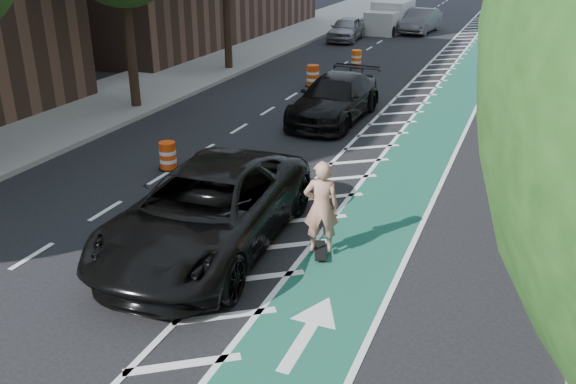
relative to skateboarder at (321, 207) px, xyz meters
The scene contains 16 objects.
ground 2.55m from the skateboarder, behind, with size 120.00×120.00×0.00m, color black.
bike_lane 10.15m from the skateboarder, 86.02° to the left, with size 2.00×90.00×0.01m, color #164F43.
buffer_strip 10.16m from the skateboarder, 94.54° to the left, with size 1.40×90.00×0.01m, color silver.
sidewalk_left 15.55m from the skateboarder, 139.52° to the left, with size 5.00×90.00×0.15m, color gray.
curb_right 11.18m from the skateboarder, 64.75° to the left, with size 0.12×90.00×0.16m, color gray.
curb_left 13.78m from the skateboarder, 132.87° to the left, with size 0.12×90.00×0.16m, color gray.
skateboard 1.00m from the skateboarder, ahead, with size 0.53×0.88×0.11m.
skateboarder is the anchor object (origin of this frame).
suv_near 2.38m from the skateboarder, 165.73° to the right, with size 2.88×6.24×1.73m, color black.
suv_far 9.99m from the skateboarder, 106.56° to the left, with size 2.15×5.30×1.54m, color black.
car_silver 27.30m from the skateboarder, 106.11° to the left, with size 1.68×4.18×1.42m, color gray.
car_grey 31.46m from the skateboarder, 97.25° to the left, with size 1.62×4.65×1.53m, color #58585D.
box_truck 31.47m from the skateboarder, 100.96° to the left, with size 2.43×4.81×1.94m.
barrel_a 6.45m from the skateboarder, 151.37° to the left, with size 0.58×0.58×0.79m.
barrel_b 15.06m from the skateboarder, 110.69° to the left, with size 0.67×0.67×0.92m.
barrel_c 19.26m from the skateboarder, 104.14° to the left, with size 0.62×0.62×0.85m.
Camera 1 is at (5.90, -10.64, 6.18)m, focal length 38.00 mm.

